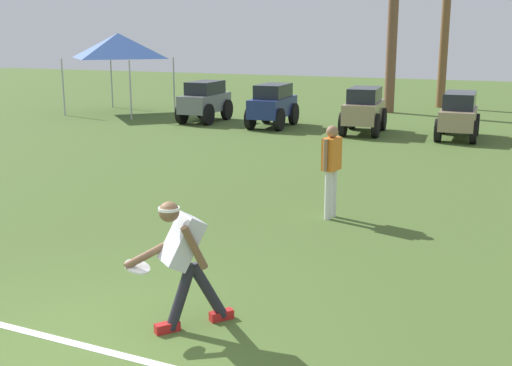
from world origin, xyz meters
TOP-DOWN VIEW (x-y plane):
  - ground_plane at (0.00, 0.00)m, footprint 80.00×80.00m
  - field_line_paint at (0.00, 0.11)m, footprint 20.20×0.58m
  - frisbee_thrower at (0.70, 0.87)m, footprint 0.91×0.83m
  - frisbee_in_flight at (0.27, 0.66)m, footprint 0.27×0.28m
  - teammate_near_sideline at (0.85, 5.45)m, footprint 0.27×0.50m
  - parked_car_slot_a at (-6.77, 15.27)m, footprint 1.24×2.38m
  - parked_car_slot_b at (-4.12, 15.04)m, footprint 1.29×2.40m
  - parked_car_slot_c at (-1.01, 14.88)m, footprint 1.37×2.43m
  - parked_car_slot_d at (1.78, 15.03)m, footprint 1.26×2.45m
  - palm_tree_far_left at (-1.45, 20.52)m, footprint 2.95×3.41m
  - palm_tree_left_of_centre at (0.14, 23.16)m, footprint 3.19×3.31m
  - event_tent at (-10.96, 16.19)m, footprint 3.15×3.15m

SIDE VIEW (x-z plane):
  - ground_plane at x=0.00m, z-range 0.00..0.00m
  - field_line_paint at x=0.00m, z-range 0.00..0.01m
  - frisbee_in_flight at x=0.27m, z-range 0.63..0.75m
  - parked_car_slot_d at x=1.78m, z-range 0.05..1.39m
  - parked_car_slot_a at x=-6.77m, z-range 0.04..1.44m
  - parked_car_slot_b at x=-4.12m, z-range 0.04..1.44m
  - parked_car_slot_c at x=-1.01m, z-range 0.04..1.44m
  - frisbee_thrower at x=0.70m, z-range 0.09..1.48m
  - teammate_near_sideline at x=0.85m, z-range 0.16..1.72m
  - event_tent at x=-10.96m, z-range 1.05..4.08m
  - palm_tree_far_left at x=-1.45m, z-range 0.48..7.33m
  - palm_tree_left_of_centre at x=0.14m, z-range 0.59..8.05m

